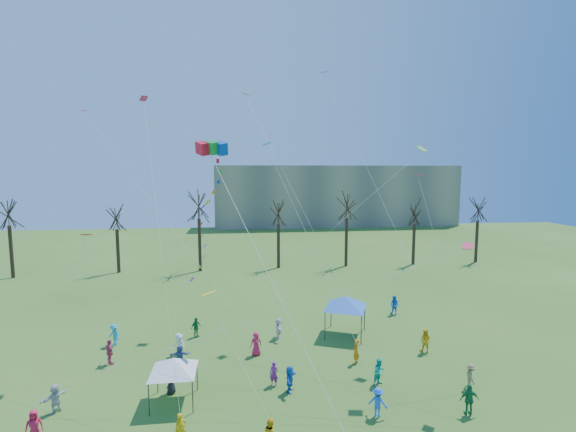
{
  "coord_description": "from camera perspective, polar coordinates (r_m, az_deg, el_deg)",
  "views": [
    {
      "loc": [
        -1.72,
        -18.43,
        13.64
      ],
      "look_at": [
        0.98,
        5.0,
        11.0
      ],
      "focal_mm": 25.0,
      "sensor_mm": 36.0,
      "label": 1
    }
  ],
  "objects": [
    {
      "name": "small_kites_aloft",
      "position": [
        28.56,
        -1.18,
        5.8
      ],
      "size": [
        28.27,
        19.15,
        32.82
      ],
      "color": "red",
      "rests_on": "ground"
    },
    {
      "name": "big_box_kite",
      "position": [
        24.0,
        -10.86,
        -0.8
      ],
      "size": [
        4.22,
        6.28,
        17.62
      ],
      "color": "red",
      "rests_on": "ground"
    },
    {
      "name": "festival_crowd",
      "position": [
        29.13,
        -3.28,
        -19.67
      ],
      "size": [
        26.25,
        18.34,
        1.85
      ],
      "color": "red",
      "rests_on": "ground"
    },
    {
      "name": "canopy_tent_blue",
      "position": [
        34.32,
        8.2,
        -12.01
      ],
      "size": [
        4.14,
        4.14,
        3.36
      ],
      "color": "#3F3F44",
      "rests_on": "ground"
    },
    {
      "name": "distant_building",
      "position": [
        103.37,
        6.7,
        2.94
      ],
      "size": [
        60.0,
        14.0,
        15.0
      ],
      "primitive_type": "cube",
      "color": "gray",
      "rests_on": "ground"
    },
    {
      "name": "canopy_tent_white",
      "position": [
        25.95,
        -15.97,
        -19.68
      ],
      "size": [
        3.69,
        3.69,
        2.77
      ],
      "color": "#3F3F44",
      "rests_on": "ground"
    },
    {
      "name": "bare_tree_row",
      "position": [
        55.62,
        -3.52,
        -0.06
      ],
      "size": [
        70.18,
        7.47,
        11.32
      ],
      "color": "black",
      "rests_on": "ground"
    }
  ]
}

